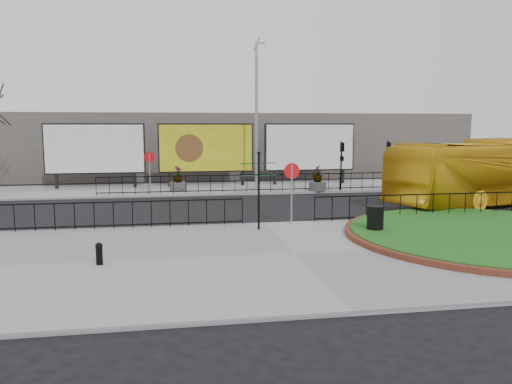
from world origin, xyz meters
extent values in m
plane|color=black|center=(0.00, 0.00, 0.00)|extent=(90.00, 90.00, 0.00)
cube|color=gray|center=(0.00, -5.00, 0.06)|extent=(30.00, 10.00, 0.12)
cube|color=gray|center=(0.00, 12.00, 0.06)|extent=(44.00, 6.00, 0.12)
cylinder|color=brown|center=(7.50, -4.00, 0.21)|extent=(10.40, 10.40, 0.18)
cylinder|color=#1E5416|center=(7.50, -4.00, 0.23)|extent=(10.00, 10.00, 0.22)
cylinder|color=gray|center=(-5.00, 9.40, 1.32)|extent=(0.07, 0.07, 2.40)
cylinder|color=#B90C11|center=(-5.00, 9.40, 2.27)|extent=(0.64, 0.03, 0.64)
cylinder|color=white|center=(-5.00, 9.42, 2.27)|extent=(0.50, 0.03, 0.50)
cylinder|color=gray|center=(1.00, -0.40, 1.32)|extent=(0.07, 0.07, 2.40)
cylinder|color=#B90C11|center=(1.00, -0.40, 2.27)|extent=(0.64, 0.03, 0.64)
cylinder|color=white|center=(1.00, -0.38, 2.27)|extent=(0.50, 0.03, 0.50)
cube|color=black|center=(-10.90, 13.00, 0.62)|extent=(0.18, 0.18, 1.00)
cube|color=black|center=(-6.10, 13.00, 0.62)|extent=(0.18, 0.18, 1.00)
cube|color=black|center=(-8.50, 13.00, 2.62)|extent=(6.20, 0.25, 3.20)
cube|color=white|center=(-8.50, 12.84, 2.62)|extent=(6.00, 0.06, 3.00)
cube|color=black|center=(-3.90, 13.00, 0.62)|extent=(0.18, 0.18, 1.00)
cube|color=black|center=(0.90, 13.00, 0.62)|extent=(0.18, 0.18, 1.00)
cube|color=black|center=(-1.50, 13.00, 2.62)|extent=(6.20, 0.25, 3.20)
cube|color=#C8D71E|center=(-1.50, 12.84, 2.62)|extent=(6.00, 0.06, 3.00)
cube|color=black|center=(3.10, 13.00, 0.62)|extent=(0.18, 0.18, 1.00)
cube|color=black|center=(7.90, 13.00, 0.62)|extent=(0.18, 0.18, 1.00)
cube|color=black|center=(5.50, 13.00, 2.62)|extent=(6.20, 0.25, 3.20)
cube|color=white|center=(5.50, 12.84, 2.62)|extent=(6.00, 0.06, 3.00)
cylinder|color=gray|center=(1.50, 11.00, 4.62)|extent=(0.18, 0.18, 9.00)
cylinder|color=gray|center=(1.50, 11.00, 8.97)|extent=(0.43, 0.10, 0.77)
cube|color=gray|center=(1.85, 11.00, 9.07)|extent=(0.35, 0.15, 0.12)
cylinder|color=black|center=(6.50, 9.40, 1.62)|extent=(0.10, 0.10, 3.00)
cube|color=black|center=(6.50, 9.28, 2.77)|extent=(0.22, 0.18, 0.55)
cube|color=black|center=(6.50, 9.28, 2.07)|extent=(0.20, 0.16, 0.30)
cylinder|color=black|center=(9.50, 9.40, 1.62)|extent=(0.10, 0.10, 3.00)
cube|color=black|center=(9.50, 9.28, 2.77)|extent=(0.22, 0.18, 0.55)
cube|color=black|center=(9.50, 9.28, 2.07)|extent=(0.20, 0.16, 0.30)
cube|color=#5A544E|center=(0.00, 22.00, 2.50)|extent=(40.00, 10.00, 5.00)
cylinder|color=black|center=(-0.51, -1.30, 1.56)|extent=(0.08, 0.08, 2.89)
sphere|color=black|center=(-0.51, -1.30, 3.05)|extent=(0.13, 0.13, 0.13)
cube|color=black|center=(-0.87, -1.33, 2.66)|extent=(0.68, 0.18, 0.03)
cube|color=black|center=(-0.16, -1.22, 2.66)|extent=(0.69, 0.27, 0.03)
cube|color=black|center=(-0.86, -1.37, 2.20)|extent=(0.69, 0.24, 0.03)
cube|color=black|center=(-0.15, -1.28, 2.20)|extent=(0.68, 0.18, 0.03)
cylinder|color=black|center=(-5.85, -5.34, 0.38)|extent=(0.19, 0.19, 0.52)
sphere|color=black|center=(-5.85, -5.34, 0.66)|extent=(0.21, 0.21, 0.21)
cylinder|color=black|center=(3.50, -2.96, 0.62)|extent=(0.60, 0.60, 1.00)
cylinder|color=black|center=(3.50, -2.96, 1.16)|extent=(0.65, 0.65, 0.07)
imported|color=#CC9612|center=(12.32, 3.45, 1.69)|extent=(12.40, 6.87, 3.39)
cylinder|color=#4C4C4F|center=(-3.39, 10.73, 0.38)|extent=(1.01, 1.01, 0.53)
imported|color=#1E5416|center=(-3.39, 10.73, 1.14)|extent=(0.78, 0.78, 0.98)
cylinder|color=#4C4C4F|center=(5.02, 9.40, 0.39)|extent=(1.03, 1.03, 0.54)
imported|color=#1E5416|center=(5.02, 9.40, 1.18)|extent=(0.65, 0.65, 1.04)
camera|label=1|loc=(-3.75, -19.79, 4.08)|focal=35.00mm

